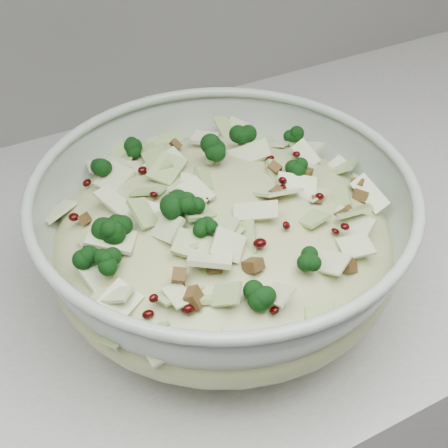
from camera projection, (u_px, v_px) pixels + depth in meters
mixing_bowl at (223, 239)px, 0.59m from camera, size 0.35×0.35×0.14m
salad at (223, 221)px, 0.57m from camera, size 0.41×0.41×0.14m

